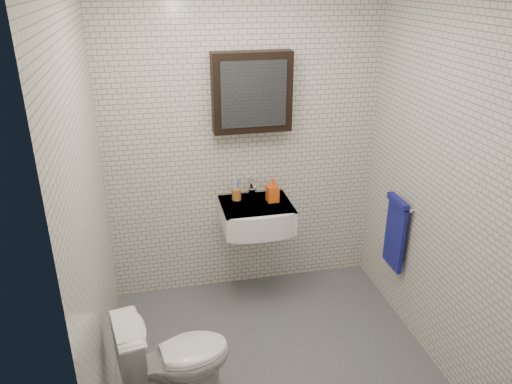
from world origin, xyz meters
The scene contains 9 objects.
ground centered at (0.00, 0.00, 0.01)m, with size 2.20×2.00×0.01m, color #52555B.
room_shell centered at (0.00, 0.00, 1.47)m, with size 2.22×2.02×2.51m.
washbasin centered at (0.05, 0.73, 0.76)m, with size 0.55×0.50×0.20m.
faucet centered at (0.05, 0.93, 0.92)m, with size 0.06×0.20×0.15m.
mirror_cabinet centered at (0.05, 0.93, 1.70)m, with size 0.60×0.15×0.60m.
towel_rail centered at (1.04, 0.35, 0.72)m, with size 0.09×0.30×0.58m.
toothbrush_cup centered at (-0.09, 0.89, 0.90)m, with size 0.09×0.09×0.20m.
soap_bottle centered at (0.19, 0.80, 0.95)m, with size 0.09×0.09×0.20m, color orange.
toilet centered at (-0.68, -0.27, 0.35)m, with size 0.39×0.68×0.69m, color white.
Camera 1 is at (-0.71, -2.70, 2.51)m, focal length 35.00 mm.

